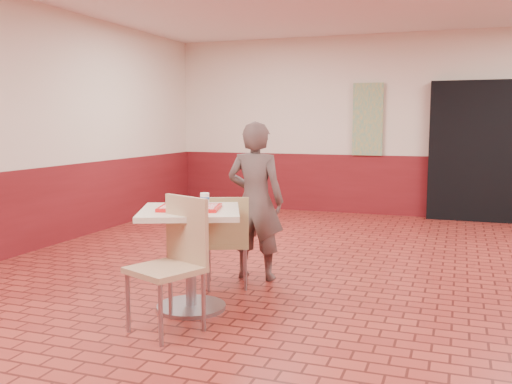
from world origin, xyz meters
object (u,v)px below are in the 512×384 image
(customer, at_px, (255,201))
(paper_cup, at_px, (205,199))
(chair_main_front, at_px, (174,256))
(chair_main_back, at_px, (227,237))
(main_table, at_px, (190,242))
(serving_tray, at_px, (190,207))
(long_john_donut, at_px, (193,205))
(ring_donut, at_px, (181,201))

(customer, distance_m, paper_cup, 0.99)
(chair_main_front, distance_m, chair_main_back, 1.12)
(main_table, relative_size, customer, 0.54)
(main_table, height_order, customer, customer)
(serving_tray, bearing_deg, chair_main_front, -78.76)
(chair_main_back, bearing_deg, main_table, 62.99)
(chair_main_back, distance_m, paper_cup, 0.71)
(chair_main_back, distance_m, serving_tray, 0.76)
(customer, relative_size, long_john_donut, 9.96)
(chair_main_front, height_order, ring_donut, chair_main_front)
(customer, relative_size, paper_cup, 16.33)
(paper_cup, bearing_deg, chair_main_back, 93.98)
(customer, height_order, ring_donut, customer)
(serving_tray, xyz_separation_m, paper_cup, (0.09, 0.10, 0.06))
(main_table, height_order, chair_main_front, chair_main_front)
(main_table, distance_m, chair_main_back, 0.67)
(main_table, height_order, serving_tray, serving_tray)
(serving_tray, bearing_deg, paper_cup, 49.87)
(chair_main_back, height_order, paper_cup, paper_cup)
(main_table, xyz_separation_m, chair_main_back, (0.05, 0.66, -0.08))
(serving_tray, height_order, paper_cup, paper_cup)
(main_table, xyz_separation_m, paper_cup, (0.09, 0.10, 0.36))
(serving_tray, relative_size, paper_cup, 5.08)
(long_john_donut, bearing_deg, main_table, 132.64)
(serving_tray, distance_m, paper_cup, 0.15)
(long_john_donut, bearing_deg, ring_donut, 139.43)
(chair_main_front, distance_m, long_john_donut, 0.51)
(chair_main_front, height_order, chair_main_back, chair_main_front)
(main_table, bearing_deg, chair_main_front, -78.76)
(chair_main_back, relative_size, ring_donut, 7.81)
(serving_tray, bearing_deg, long_john_donut, -47.36)
(chair_main_front, xyz_separation_m, paper_cup, (-0.00, 0.56, 0.37))
(chair_main_front, xyz_separation_m, long_john_donut, (-0.02, 0.38, 0.34))
(chair_main_back, xyz_separation_m, ring_donut, (-0.17, -0.57, 0.41))
(long_john_donut, height_order, paper_cup, paper_cup)
(main_table, bearing_deg, customer, 80.12)
(chair_main_front, bearing_deg, long_john_donut, 116.99)
(chair_main_front, bearing_deg, customer, 109.97)
(chair_main_front, relative_size, ring_donut, 8.92)
(chair_main_back, relative_size, paper_cup, 9.16)
(serving_tray, bearing_deg, ring_donut, 143.87)
(chair_main_back, relative_size, serving_tray, 1.80)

